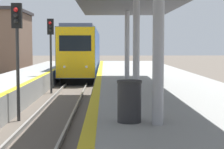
{
  "coord_description": "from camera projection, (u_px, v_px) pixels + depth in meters",
  "views": [
    {
      "loc": [
        1.97,
        -1.18,
        2.78
      ],
      "look_at": [
        2.33,
        17.1,
        1.34
      ],
      "focal_mm": 60.0,
      "sensor_mm": 36.0,
      "label": 1
    }
  ],
  "objects": [
    {
      "name": "train",
      "position": [
        84.0,
        52.0,
        34.74
      ],
      "size": [
        2.68,
        19.89,
        4.28
      ],
      "color": "black",
      "rests_on": "ground"
    },
    {
      "name": "signal_mid",
      "position": [
        17.0,
        39.0,
        13.51
      ],
      "size": [
        0.36,
        0.31,
        4.29
      ],
      "color": "#2D2D2D",
      "rests_on": "ground"
    },
    {
      "name": "signal_far",
      "position": [
        51.0,
        41.0,
        21.39
      ],
      "size": [
        0.36,
        0.31,
        4.29
      ],
      "color": "#2D2D2D",
      "rests_on": "ground"
    },
    {
      "name": "trash_bin",
      "position": [
        129.0,
        101.0,
        8.41
      ],
      "size": [
        0.57,
        0.57,
        0.94
      ],
      "color": "#262628",
      "rests_on": "platform_right"
    }
  ]
}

